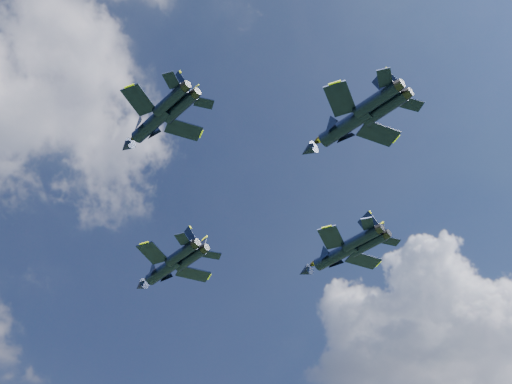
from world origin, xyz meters
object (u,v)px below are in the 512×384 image
Objects in this scene: jet_left at (150,125)px; jet_right at (333,256)px; jet_lead at (162,271)px; jet_slot at (342,128)px.

jet_right is (34.46, 8.35, -0.97)m from jet_left.
jet_left is at bearing -131.07° from jet_lead.
jet_left reaches higher than jet_lead.
jet_left is at bearing 179.65° from jet_right.
jet_lead is at bearing 48.86° from jet_left.
jet_left is 0.90× the size of jet_slot.
jet_lead is 1.03× the size of jet_slot.
jet_right is at bearing -48.41° from jet_lead.
jet_right is at bearing 2.20° from jet_left.
jet_right is at bearing 41.16° from jet_slot.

